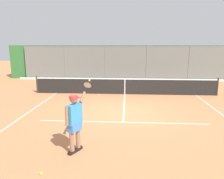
% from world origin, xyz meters
% --- Properties ---
extents(ground_plane, '(60.00, 60.00, 0.00)m').
position_xyz_m(ground_plane, '(0.00, 0.00, 0.00)').
color(ground_plane, '#C67A4C').
extents(court_line_markings, '(8.57, 9.14, 0.01)m').
position_xyz_m(court_line_markings, '(0.00, 1.52, 0.00)').
color(court_line_markings, white).
rests_on(court_line_markings, ground).
extents(fence_backdrop, '(20.34, 1.37, 2.89)m').
position_xyz_m(fence_backdrop, '(0.00, -10.07, 1.43)').
color(fence_backdrop, slate).
rests_on(fence_backdrop, ground).
extents(tennis_net, '(11.01, 0.09, 1.07)m').
position_xyz_m(tennis_net, '(0.00, -3.86, 0.49)').
color(tennis_net, '#2D2D2D').
rests_on(tennis_net, ground).
extents(tennis_player, '(0.60, 1.33, 1.93)m').
position_xyz_m(tennis_player, '(1.30, 3.68, 0.96)').
color(tennis_player, black).
rests_on(tennis_player, ground).
extents(tennis_ball_near_net, '(0.07, 0.07, 0.07)m').
position_xyz_m(tennis_ball_near_net, '(1.85, 4.87, 0.03)').
color(tennis_ball_near_net, '#D6E042').
rests_on(tennis_ball_near_net, ground).
extents(tennis_ball_near_baseline, '(0.07, 0.07, 0.07)m').
position_xyz_m(tennis_ball_near_baseline, '(1.49, -3.23, 0.03)').
color(tennis_ball_near_baseline, '#C1D138').
rests_on(tennis_ball_near_baseline, ground).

